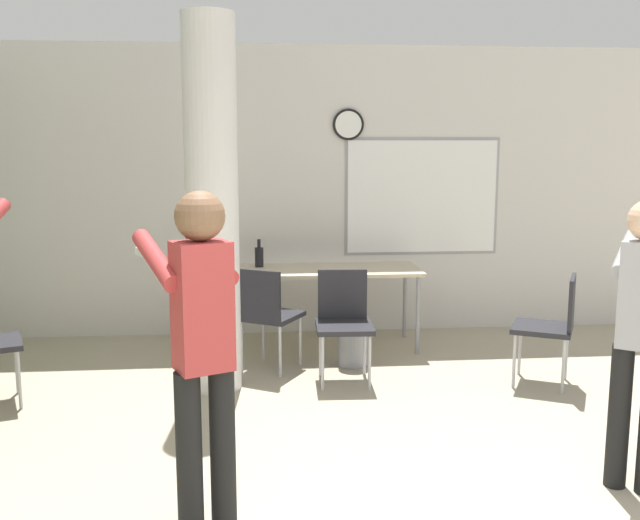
{
  "coord_description": "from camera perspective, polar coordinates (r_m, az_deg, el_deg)",
  "views": [
    {
      "loc": [
        -0.65,
        -1.94,
        1.87
      ],
      "look_at": [
        -0.26,
        2.46,
        1.14
      ],
      "focal_mm": 40.0,
      "sensor_mm": 36.0,
      "label": 1
    }
  ],
  "objects": [
    {
      "name": "person_playing_front",
      "position": [
        3.35,
        -9.5,
        -6.24
      ],
      "size": [
        0.54,
        0.67,
        1.66
      ],
      "color": "black",
      "rests_on": "ground_plane"
    },
    {
      "name": "chair_table_left",
      "position": [
        5.89,
        -4.29,
        -4.06
      ],
      "size": [
        0.6,
        0.6,
        0.87
      ],
      "color": "#232328",
      "rests_on": "ground_plane"
    },
    {
      "name": "wall_back",
      "position": [
        7.05,
        0.34,
        5.49
      ],
      "size": [
        8.0,
        0.15,
        2.8
      ],
      "color": "silver",
      "rests_on": "ground_plane"
    },
    {
      "name": "support_pillar",
      "position": [
        5.39,
        -8.62,
        4.21
      ],
      "size": [
        0.39,
        0.39,
        2.8
      ],
      "color": "white",
      "rests_on": "ground_plane"
    },
    {
      "name": "chair_mid_room",
      "position": [
        5.81,
        18.09,
        -4.69
      ],
      "size": [
        0.59,
        0.59,
        0.87
      ],
      "color": "#232328",
      "rests_on": "ground_plane"
    },
    {
      "name": "waste_bin",
      "position": [
        6.1,
        2.65,
        -6.76
      ],
      "size": [
        0.25,
        0.25,
        0.37
      ],
      "color": "gray",
      "rests_on": "ground_plane"
    },
    {
      "name": "chair_table_front",
      "position": [
        5.66,
        1.9,
        -4.6
      ],
      "size": [
        0.46,
        0.46,
        0.87
      ],
      "color": "#232328",
      "rests_on": "ground_plane"
    },
    {
      "name": "folding_table",
      "position": [
        6.5,
        -0.29,
        -1.12
      ],
      "size": [
        1.89,
        0.68,
        0.74
      ],
      "color": "beige",
      "rests_on": "ground_plane"
    },
    {
      "name": "bottle_on_table",
      "position": [
        6.61,
        -4.89,
        0.3
      ],
      "size": [
        0.08,
        0.08,
        0.26
      ],
      "color": "black",
      "rests_on": "folding_table"
    }
  ]
}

